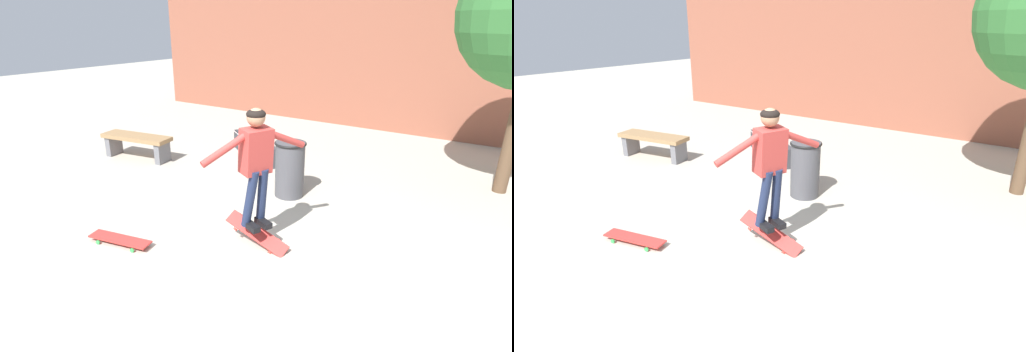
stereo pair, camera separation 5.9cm
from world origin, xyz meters
The scene contains 8 objects.
ground_plane centered at (0.00, 0.00, 0.00)m, with size 40.00×40.00×0.00m, color #B2AD9E.
building_backdrop centered at (0.00, 7.50, 2.17)m, with size 16.61×0.52×5.24m.
park_bench centered at (-4.07, 2.34, 0.35)m, with size 1.53×0.68×0.49m.
skate_ledge centered at (-2.14, 3.75, 0.19)m, with size 1.57×1.33×0.39m.
trash_bin centered at (-0.58, 2.45, 0.47)m, with size 0.50×0.50×0.89m.
skater centered at (-0.14, 0.82, 1.17)m, with size 0.62×1.30×1.45m.
skateboard_flipping centered at (-0.15, 0.86, 0.17)m, with size 0.85×0.22×0.40m.
skateboard_resting centered at (-1.60, -0.07, 0.07)m, with size 0.86×0.38×0.08m.
Camera 1 is at (2.27, -2.76, 2.64)m, focal length 28.00 mm.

